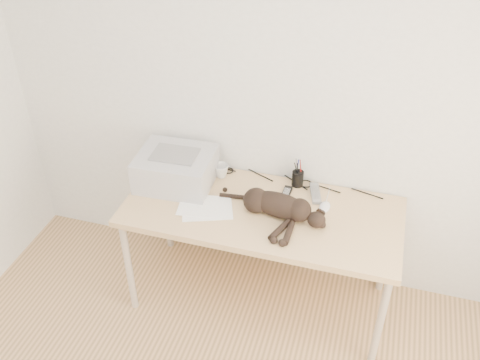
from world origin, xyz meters
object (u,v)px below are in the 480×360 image
(mug, at_px, (221,171))
(pen_cup, at_px, (298,178))
(cat, at_px, (276,206))
(mouse, at_px, (325,205))
(desk, at_px, (265,218))
(printer, at_px, (176,168))

(mug, distance_m, pen_cup, 0.48)
(cat, relative_size, mouse, 6.04)
(desk, bearing_deg, cat, -53.42)
(cat, relative_size, mug, 7.15)
(desk, bearing_deg, pen_cup, 53.94)
(pen_cup, bearing_deg, mug, -174.57)
(desk, distance_m, mug, 0.40)
(cat, xyz_separation_m, pen_cup, (0.06, 0.32, -0.01))
(desk, relative_size, cat, 2.44)
(printer, xyz_separation_m, pen_cup, (0.72, 0.18, -0.05))
(desk, xyz_separation_m, mug, (-0.33, 0.16, 0.18))
(pen_cup, height_order, mouse, pen_cup)
(cat, distance_m, mouse, 0.30)
(cat, xyz_separation_m, mouse, (0.26, 0.14, -0.05))
(printer, bearing_deg, pen_cup, 13.98)
(pen_cup, bearing_deg, cat, -101.42)
(printer, distance_m, pen_cup, 0.74)
(cat, bearing_deg, mouse, 37.38)
(printer, relative_size, pen_cup, 2.54)
(printer, relative_size, mouse, 4.25)
(pen_cup, distance_m, mouse, 0.26)
(mug, bearing_deg, desk, -25.97)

